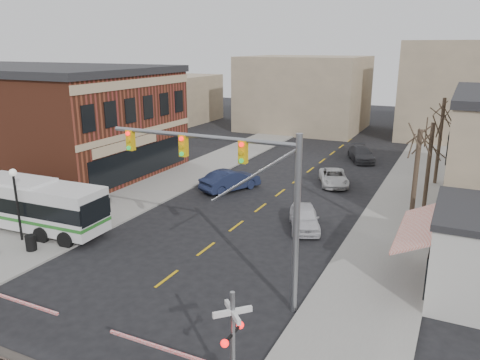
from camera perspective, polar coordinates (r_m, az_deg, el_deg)
name	(u,v)px	position (r m, az deg, el deg)	size (l,w,h in m)	color
ground	(143,297)	(23.09, -11.80, -13.81)	(160.00, 160.00, 0.00)	black
sidewalk_west	(192,173)	(43.45, -5.89, 0.87)	(5.00, 60.00, 0.12)	gray
sidewalk_east	(407,201)	(37.52, 19.73, -2.47)	(5.00, 60.00, 0.12)	gray
brick_building	(16,115)	(51.12, -25.64, 7.11)	(30.40, 15.40, 9.60)	brown
tree_east_a	(414,187)	(28.82, 20.48, -0.85)	(0.28, 0.28, 6.75)	#382B21
tree_east_b	(428,168)	(34.65, 21.97, 1.35)	(0.28, 0.28, 6.30)	#382B21
tree_east_c	(440,141)	(42.37, 23.15, 4.35)	(0.28, 0.28, 7.20)	#382B21
transit_bus	(18,202)	(33.00, -25.41, -2.42)	(12.46, 3.26, 3.18)	silver
traffic_signal_mast	(240,180)	(20.41, 0.02, -0.04)	(9.47, 0.30, 8.00)	gray
rr_crossing_east	(221,345)	(16.20, -2.33, -19.43)	(5.60, 1.36, 4.00)	gray
street_lamp	(15,190)	(30.30, -25.72, -1.09)	(0.44, 0.44, 4.42)	black
trash_bin	(31,243)	(29.39, -24.13, -7.00)	(0.60, 0.60, 0.90)	black
car_a	(304,218)	(30.40, 7.86, -4.56)	(1.77, 4.40, 1.50)	silver
car_b	(230,180)	(38.00, -1.18, -0.03)	(1.80, 5.16, 1.70)	#161D37
car_c	(334,177)	(40.34, 11.35, 0.32)	(2.16, 4.68, 1.30)	silver
car_d	(361,154)	(49.45, 14.54, 3.09)	(2.01, 4.94, 1.43)	#3C3D41
pedestrian_near	(59,222)	(30.73, -21.17, -4.83)	(0.64, 0.42, 1.74)	#63594F
pedestrian_far	(66,204)	(34.42, -20.41, -2.73)	(0.74, 0.58, 1.52)	#322F53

